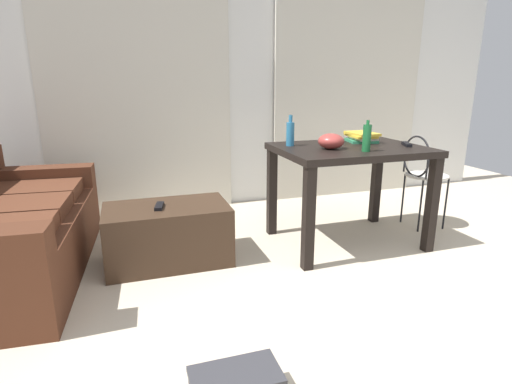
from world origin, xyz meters
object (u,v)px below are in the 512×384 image
(couch, at_px, (1,233))
(book_stack, at_px, (362,137))
(bottle_far, at_px, (290,133))
(bowl, at_px, (331,141))
(tv_remote_primary, at_px, (159,206))
(tv_remote_on_table, at_px, (406,144))
(wire_chair, at_px, (422,170))
(coffee_table, at_px, (168,234))
(bottle_near, at_px, (367,138))
(craft_table, at_px, (350,162))

(couch, distance_m, book_stack, 2.71)
(couch, relative_size, bottle_far, 7.60)
(book_stack, bearing_deg, bowl, -150.47)
(couch, relative_size, tv_remote_primary, 10.95)
(bottle_far, height_order, tv_remote_primary, bottle_far)
(couch, xyz_separation_m, tv_remote_on_table, (2.89, -0.27, 0.49))
(wire_chair, bearing_deg, bottle_far, 177.43)
(coffee_table, distance_m, tv_remote_primary, 0.23)
(bottle_near, xyz_separation_m, bowl, (-0.18, 0.18, -0.04))
(couch, bearing_deg, tv_remote_primary, -7.47)
(bottle_near, bearing_deg, bottle_far, 135.62)
(tv_remote_primary, bearing_deg, couch, -175.95)
(bottle_far, bearing_deg, wire_chair, -2.57)
(wire_chair, height_order, bottle_near, bottle_near)
(bottle_near, relative_size, book_stack, 0.74)
(coffee_table, height_order, tv_remote_on_table, tv_remote_on_table)
(couch, distance_m, coffee_table, 1.07)
(coffee_table, relative_size, craft_table, 0.77)
(bottle_far, distance_m, bowl, 0.32)
(coffee_table, xyz_separation_m, book_stack, (1.61, 0.12, 0.61))
(craft_table, bearing_deg, bowl, -166.05)
(craft_table, distance_m, tv_remote_primary, 1.47)
(bowl, bearing_deg, wire_chair, 9.84)
(tv_remote_on_table, bearing_deg, book_stack, 152.51)
(bowl, relative_size, tv_remote_on_table, 1.13)
(couch, xyz_separation_m, wire_chair, (3.24, -0.05, 0.22))
(bottle_far, xyz_separation_m, tv_remote_on_table, (0.86, -0.27, -0.08))
(craft_table, distance_m, bottle_far, 0.51)
(craft_table, xyz_separation_m, tv_remote_on_table, (0.43, -0.10, 0.13))
(couch, distance_m, bowl, 2.33)
(coffee_table, xyz_separation_m, bottle_far, (0.97, 0.11, 0.66))
(couch, height_order, wire_chair, wire_chair)
(tv_remote_primary, bearing_deg, bottle_near, 0.84)
(bottle_near, height_order, bowl, bottle_near)
(coffee_table, distance_m, book_stack, 1.72)
(craft_table, relative_size, bottle_near, 5.03)
(coffee_table, xyz_separation_m, bowl, (1.20, -0.11, 0.63))
(coffee_table, xyz_separation_m, wire_chair, (2.19, 0.06, 0.31))
(coffee_table, height_order, wire_chair, wire_chair)
(coffee_table, distance_m, bottle_near, 1.56)
(wire_chair, distance_m, tv_remote_primary, 2.24)
(couch, bearing_deg, bottle_near, -9.36)
(coffee_table, distance_m, tv_remote_on_table, 1.93)
(book_stack, distance_m, tv_remote_primary, 1.70)
(bottle_near, bearing_deg, tv_remote_primary, 169.32)
(craft_table, xyz_separation_m, bowl, (-0.20, -0.05, 0.17))
(coffee_table, height_order, bottle_far, bottle_far)
(wire_chair, bearing_deg, tv_remote_primary, -177.96)
(craft_table, xyz_separation_m, bottle_far, (-0.43, 0.18, 0.21))
(coffee_table, bearing_deg, tv_remote_primary, -156.73)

